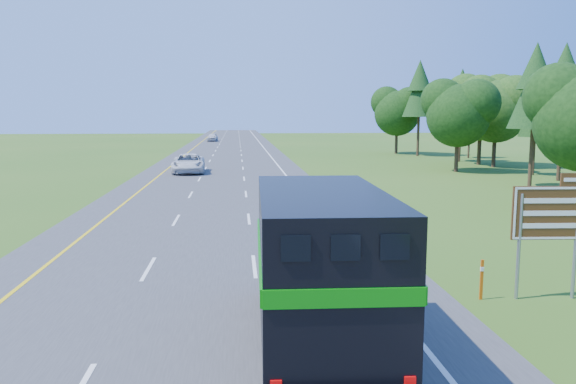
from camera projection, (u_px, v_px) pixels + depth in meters
name	position (u px, v px, depth m)	size (l,w,h in m)	color
road	(225.00, 166.00, 58.02)	(15.00, 260.00, 0.04)	#38383A
lane_markings	(225.00, 166.00, 58.02)	(11.15, 260.00, 0.01)	yellow
horse_truck	(318.00, 263.00, 12.59)	(2.87, 8.44, 3.70)	black
white_suv	(189.00, 163.00, 51.04)	(2.85, 6.19, 1.72)	silver
far_car	(213.00, 137.00, 109.55)	(1.84, 4.57, 1.56)	silver
exit_sign	(551.00, 218.00, 16.05)	(2.17, 0.21, 3.68)	gray
delineator	(482.00, 278.00, 16.21)	(0.10, 0.05, 1.18)	#D8510B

